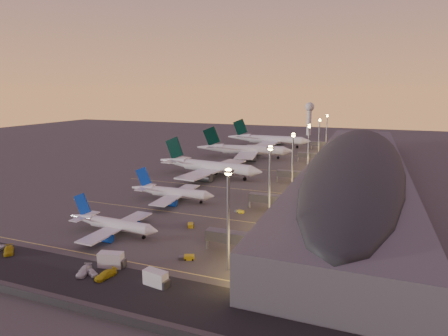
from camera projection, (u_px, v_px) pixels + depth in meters
ground at (176, 208)px, 142.19m from camera, size 700.00×700.00×0.00m
airliner_narrow_south at (112, 224)px, 116.32m from camera, size 33.26×29.66×11.90m
airliner_narrow_north at (172, 192)px, 151.15m from camera, size 36.86×32.87×13.19m
airliner_wide_near at (208, 166)px, 194.70m from camera, size 61.19×56.20×19.58m
airliner_wide_mid at (244, 150)px, 247.66m from camera, size 64.25×59.23×20.60m
airliner_wide_far at (268, 140)px, 297.95m from camera, size 67.28×60.97×21.61m
terminal_building at (357, 163)px, 184.72m from camera, size 56.35×255.00×17.46m
light_masts at (302, 145)px, 185.26m from camera, size 2.20×217.20×25.90m
radar_tower at (309, 113)px, 371.65m from camera, size 9.00×9.00×32.50m
service_lane at (67, 274)px, 91.06m from camera, size 260.00×16.00×0.01m
lane_markings at (216, 184)px, 178.72m from camera, size 90.00×180.36×0.00m
fence at (25, 295)px, 79.90m from camera, size 124.00×0.12×2.00m
baggage_tug_a at (187, 257)px, 98.72m from camera, size 4.30×2.98×1.20m
baggage_tug_b at (212, 239)px, 111.30m from camera, size 3.91×3.12×1.10m
baggage_tug_c at (240, 211)px, 136.50m from camera, size 3.79×2.43×1.05m
catering_truck_a at (112, 260)px, 94.39m from camera, size 7.16×4.07×3.79m
catering_truck_b at (157, 279)px, 85.33m from camera, size 6.54×3.36×3.51m
baggage_tug_d at (191, 225)px, 122.65m from camera, size 3.28×4.50×1.25m
service_van_b at (9, 250)px, 102.43m from camera, size 5.91×5.69×1.69m
service_van_c at (84, 271)px, 90.88m from camera, size 3.94×6.04×1.63m
service_van_d at (106, 275)px, 88.92m from camera, size 3.51×6.06×1.65m
service_van_e at (92, 272)px, 90.29m from camera, size 4.48×3.19×1.42m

